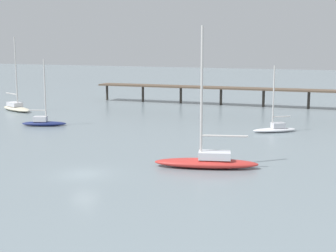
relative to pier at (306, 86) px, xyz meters
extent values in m
plane|color=gray|center=(-11.72, -55.12, -4.15)|extent=(400.00, 400.00, 0.00)
cube|color=brown|center=(-11.72, -0.71, -0.81)|extent=(59.51, 7.43, 0.30)
cylinder|color=#38332D|center=(-40.36, -2.46, -2.55)|extent=(0.50, 0.50, 3.19)
cylinder|color=#38332D|center=(-32.18, -1.96, -2.55)|extent=(0.50, 0.50, 3.19)
cylinder|color=#38332D|center=(-23.99, -1.46, -2.55)|extent=(0.50, 0.50, 3.19)
cylinder|color=#38332D|center=(-15.81, -0.96, -2.55)|extent=(0.50, 0.50, 3.19)
cylinder|color=#38332D|center=(-7.63, -0.46, -2.55)|extent=(0.50, 0.50, 3.19)
cylinder|color=#38332D|center=(0.56, 0.03, -2.55)|extent=(0.50, 0.50, 3.19)
ellipsoid|color=navy|center=(-31.78, -34.79, -3.83)|extent=(6.60, 4.08, 0.64)
cube|color=silver|center=(-32.26, -34.98, -3.14)|extent=(2.20, 1.86, 0.74)
cylinder|color=silver|center=(-31.49, -34.67, 0.96)|extent=(0.20, 0.20, 8.93)
cylinder|color=silver|center=(-32.66, -35.15, -1.90)|extent=(2.40, 1.11, 0.16)
ellipsoid|color=red|center=(-2.38, -48.44, -3.72)|extent=(10.15, 5.18, 0.86)
cube|color=silver|center=(-1.63, -48.21, -2.93)|extent=(3.37, 2.48, 0.71)
cylinder|color=silver|center=(-2.86, -48.59, 2.93)|extent=(0.24, 0.24, 12.43)
cylinder|color=silver|center=(-0.76, -47.95, -1.05)|extent=(4.24, 1.46, 0.19)
ellipsoid|color=beige|center=(-46.33, -23.59, -3.77)|extent=(8.86, 5.55, 0.75)
cube|color=silver|center=(-46.96, -23.32, -3.03)|extent=(3.50, 2.75, 0.73)
cylinder|color=silver|center=(-45.93, -23.75, 2.67)|extent=(0.22, 0.22, 12.12)
cylinder|color=silver|center=(-47.87, -22.95, -1.21)|extent=(3.94, 1.78, 0.18)
ellipsoid|color=white|center=(-0.26, -26.69, -3.86)|extent=(5.84, 4.84, 0.57)
cube|color=silver|center=(0.14, -26.41, -3.23)|extent=(2.01, 1.88, 0.69)
cylinder|color=silver|center=(-0.50, -26.87, 0.57)|extent=(0.19, 0.19, 8.29)
cylinder|color=silver|center=(0.52, -26.13, -2.09)|extent=(2.14, 1.61, 0.15)
camera|label=1|loc=(12.32, -91.31, 7.41)|focal=52.19mm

